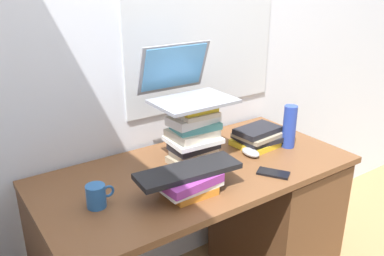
# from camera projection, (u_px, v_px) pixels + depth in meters

# --- Properties ---
(wall_back) EXTENTS (6.00, 0.06, 2.60)m
(wall_back) POSITION_uv_depth(u_px,v_px,m) (152.00, 38.00, 1.90)
(wall_back) COLOR silver
(wall_back) RESTS_ON ground
(desk) EXTENTS (1.42, 0.68, 0.78)m
(desk) POSITION_uv_depth(u_px,v_px,m) (257.00, 213.00, 2.09)
(desk) COLOR brown
(desk) RESTS_ON ground
(book_stack_tall) EXTENTS (0.25, 0.21, 0.28)m
(book_stack_tall) POSITION_uv_depth(u_px,v_px,m) (194.00, 133.00, 1.81)
(book_stack_tall) COLOR gray
(book_stack_tall) RESTS_ON desk
(book_stack_keyboard_riser) EXTENTS (0.25, 0.20, 0.08)m
(book_stack_keyboard_riser) POSITION_uv_depth(u_px,v_px,m) (188.00, 183.00, 1.58)
(book_stack_keyboard_riser) COLOR orange
(book_stack_keyboard_riser) RESTS_ON desk
(book_stack_side) EXTENTS (0.26, 0.21, 0.10)m
(book_stack_side) POSITION_uv_depth(u_px,v_px,m) (257.00, 137.00, 2.01)
(book_stack_side) COLOR yellow
(book_stack_side) RESTS_ON desk
(laptop) EXTENTS (0.35, 0.32, 0.24)m
(laptop) POSITION_uv_depth(u_px,v_px,m) (185.00, 87.00, 1.78)
(laptop) COLOR gray
(laptop) RESTS_ON book_stack_tall
(keyboard) EXTENTS (0.43, 0.17, 0.02)m
(keyboard) POSITION_uv_depth(u_px,v_px,m) (188.00, 171.00, 1.56)
(keyboard) COLOR black
(keyboard) RESTS_ON book_stack_keyboard_riser
(computer_mouse) EXTENTS (0.06, 0.10, 0.04)m
(computer_mouse) POSITION_uv_depth(u_px,v_px,m) (251.00, 152.00, 1.91)
(computer_mouse) COLOR #A5A8AD
(computer_mouse) RESTS_ON desk
(mug) EXTENTS (0.11, 0.07, 0.09)m
(mug) POSITION_uv_depth(u_px,v_px,m) (97.00, 196.00, 1.49)
(mug) COLOR #265999
(mug) RESTS_ON desk
(water_bottle) EXTENTS (0.07, 0.07, 0.21)m
(water_bottle) POSITION_uv_depth(u_px,v_px,m) (289.00, 127.00, 1.97)
(water_bottle) COLOR #263FA5
(water_bottle) RESTS_ON desk
(cell_phone) EXTENTS (0.13, 0.15, 0.01)m
(cell_phone) POSITION_uv_depth(u_px,v_px,m) (273.00, 173.00, 1.74)
(cell_phone) COLOR black
(cell_phone) RESTS_ON desk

